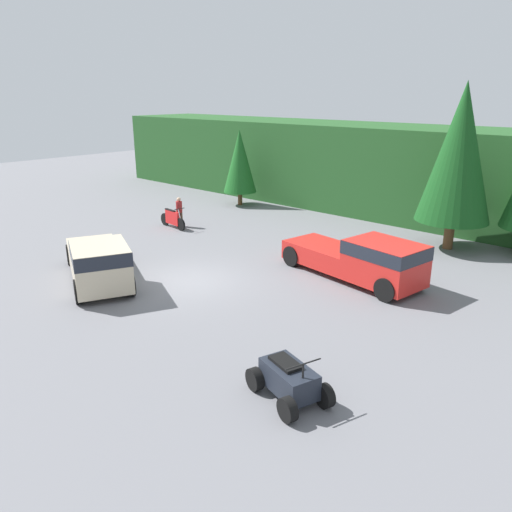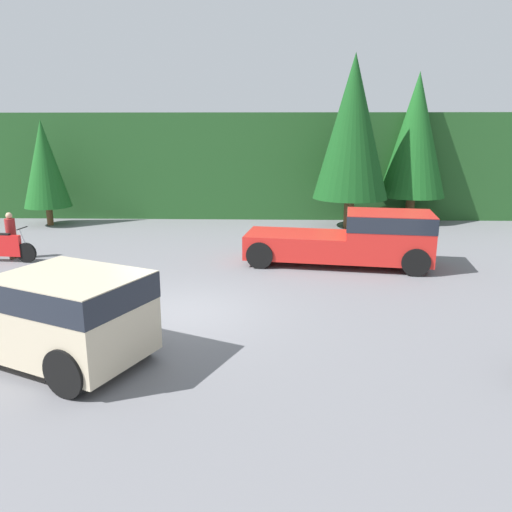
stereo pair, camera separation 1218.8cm
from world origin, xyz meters
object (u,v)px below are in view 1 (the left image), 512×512
at_px(pickup_truck_red, 364,258).
at_px(quad_atv, 289,380).
at_px(rider_person, 179,211).
at_px(dirt_bike, 173,219).
at_px(pickup_truck_second, 98,260).

relative_size(pickup_truck_red, quad_atv, 2.69).
height_order(pickup_truck_red, rider_person, pickup_truck_red).
xyz_separation_m(dirt_bike, quad_atv, (14.44, -8.05, -0.02)).
xyz_separation_m(dirt_bike, rider_person, (0.04, 0.45, 0.38)).
height_order(pickup_truck_second, rider_person, pickup_truck_second).
xyz_separation_m(pickup_truck_red, dirt_bike, (-11.72, 0.12, -0.46)).
bearing_deg(quad_atv, pickup_truck_red, 125.97).
relative_size(pickup_truck_second, quad_atv, 2.57).
relative_size(pickup_truck_red, rider_person, 3.84).
distance_m(pickup_truck_second, quad_atv, 10.05).
height_order(pickup_truck_red, pickup_truck_second, same).
height_order(pickup_truck_second, dirt_bike, pickup_truck_second).
relative_size(pickup_truck_second, rider_person, 3.67).
bearing_deg(rider_person, dirt_bike, -82.45).
bearing_deg(pickup_truck_second, quad_atv, 18.95).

